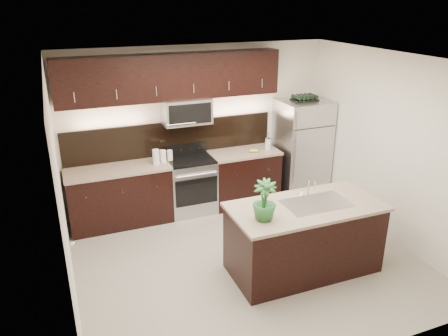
% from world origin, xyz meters
% --- Properties ---
extents(ground, '(4.50, 4.50, 0.00)m').
position_xyz_m(ground, '(0.00, 0.00, 0.00)').
color(ground, gray).
rests_on(ground, ground).
extents(room_walls, '(4.52, 4.02, 2.71)m').
position_xyz_m(room_walls, '(-0.11, -0.04, 1.70)').
color(room_walls, beige).
rests_on(room_walls, ground).
extents(counter_run, '(3.51, 0.65, 0.94)m').
position_xyz_m(counter_run, '(-0.46, 1.69, 0.47)').
color(counter_run, black).
rests_on(counter_run, ground).
extents(upper_fixtures, '(3.49, 0.40, 1.66)m').
position_xyz_m(upper_fixtures, '(-0.43, 1.84, 2.14)').
color(upper_fixtures, black).
rests_on(upper_fixtures, counter_run).
extents(island, '(1.96, 0.96, 0.94)m').
position_xyz_m(island, '(0.60, -0.48, 0.47)').
color(island, black).
rests_on(island, ground).
extents(sink_faucet, '(0.84, 0.50, 0.28)m').
position_xyz_m(sink_faucet, '(0.75, -0.47, 0.96)').
color(sink_faucet, silver).
rests_on(sink_faucet, island).
extents(refrigerator, '(0.84, 0.75, 1.73)m').
position_xyz_m(refrigerator, '(1.80, 1.63, 0.87)').
color(refrigerator, '#B2B2B7').
rests_on(refrigerator, ground).
extents(wine_rack, '(0.43, 0.27, 0.10)m').
position_xyz_m(wine_rack, '(1.80, 1.63, 1.78)').
color(wine_rack, black).
rests_on(wine_rack, refrigerator).
extents(plant, '(0.36, 0.36, 0.49)m').
position_xyz_m(plant, '(-0.06, -0.62, 1.19)').
color(plant, '#235826').
rests_on(plant, island).
extents(canisters, '(0.34, 0.18, 0.24)m').
position_xyz_m(canisters, '(-0.72, 1.67, 1.04)').
color(canisters, silver).
rests_on(canisters, counter_run).
extents(french_press, '(0.10, 0.10, 0.29)m').
position_xyz_m(french_press, '(1.14, 1.64, 1.05)').
color(french_press, silver).
rests_on(french_press, counter_run).
extents(bananas, '(0.18, 0.16, 0.05)m').
position_xyz_m(bananas, '(0.81, 1.61, 0.96)').
color(bananas, gold).
rests_on(bananas, counter_run).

